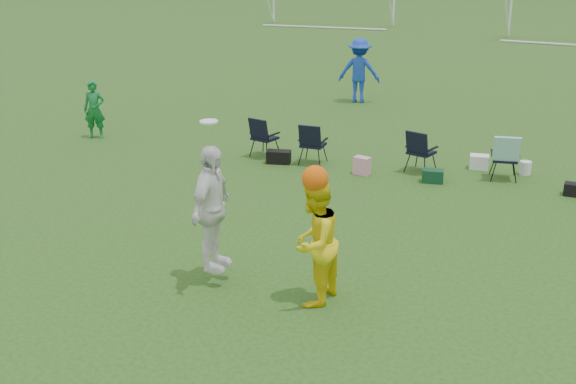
% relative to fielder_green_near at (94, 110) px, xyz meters
% --- Properties ---
extents(ground, '(260.00, 260.00, 0.00)m').
position_rel_fielder_green_near_xyz_m(ground, '(7.36, -7.55, -0.76)').
color(ground, '#244A17').
rests_on(ground, ground).
extents(fielder_green_near, '(0.65, 0.54, 1.51)m').
position_rel_fielder_green_near_xyz_m(fielder_green_near, '(0.00, 0.00, 0.00)').
color(fielder_green_near, '#126A2E').
rests_on(fielder_green_near, ground).
extents(fielder_blue, '(1.41, 0.95, 2.02)m').
position_rel_fielder_green_near_xyz_m(fielder_blue, '(5.09, 6.78, 0.25)').
color(fielder_blue, '#1840B9').
rests_on(fielder_blue, ground).
extents(center_contest, '(2.29, 1.16, 2.52)m').
position_rel_fielder_green_near_xyz_m(center_contest, '(7.69, -6.25, 0.32)').
color(center_contest, white).
rests_on(center_contest, ground).
extents(sideline_setup, '(8.97, 1.74, 1.84)m').
position_rel_fielder_green_near_xyz_m(sideline_setup, '(9.35, 0.25, -0.21)').
color(sideline_setup, '#0E3516').
rests_on(sideline_setup, ground).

